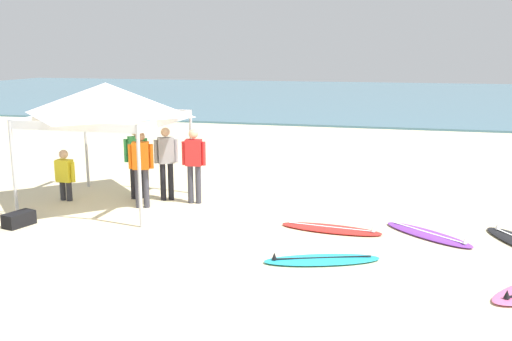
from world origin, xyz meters
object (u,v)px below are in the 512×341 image
at_px(surfboard_red, 332,229).
at_px(person_yellow, 65,173).
at_px(canopy_tent, 106,99).
at_px(person_orange, 141,164).
at_px(surfboard_purple, 428,234).
at_px(gear_bag_near_tent, 19,219).
at_px(surfboard_cyan, 321,260).
at_px(person_green, 136,157).
at_px(person_grey, 166,159).
at_px(person_red, 194,161).

xyz_separation_m(surfboard_red, person_yellow, (-6.29, 0.75, 0.62)).
distance_m(canopy_tent, person_orange, 1.62).
xyz_separation_m(canopy_tent, surfboard_purple, (6.92, -0.60, -2.35)).
bearing_deg(gear_bag_near_tent, person_orange, 46.24).
relative_size(surfboard_purple, surfboard_red, 0.89).
xyz_separation_m(surfboard_cyan, surfboard_red, (-0.05, 1.72, -0.00)).
bearing_deg(person_orange, person_green, 123.24).
height_order(surfboard_purple, person_orange, person_orange).
height_order(person_grey, gear_bag_near_tent, person_grey).
height_order(surfboard_cyan, person_orange, person_orange).
distance_m(person_grey, gear_bag_near_tent, 3.45).
height_order(person_green, person_yellow, person_green).
height_order(surfboard_cyan, person_green, person_green).
relative_size(surfboard_purple, person_green, 1.06).
height_order(person_red, person_orange, same).
bearing_deg(person_grey, canopy_tent, -148.37).
xyz_separation_m(person_orange, gear_bag_near_tent, (-1.80, -1.88, -0.85)).
relative_size(surfboard_red, person_yellow, 1.69).
xyz_separation_m(surfboard_cyan, person_grey, (-4.07, 3.09, 0.95)).
bearing_deg(person_orange, surfboard_cyan, -28.36).
height_order(canopy_tent, gear_bag_near_tent, canopy_tent).
distance_m(canopy_tent, person_grey, 1.89).
bearing_deg(gear_bag_near_tent, person_grey, 51.81).
bearing_deg(person_red, surfboard_cyan, -41.75).
height_order(surfboard_purple, person_yellow, person_yellow).
distance_m(surfboard_purple, person_yellow, 8.16).
relative_size(surfboard_purple, person_grey, 1.06).
distance_m(canopy_tent, surfboard_cyan, 6.16).
bearing_deg(person_red, person_orange, -147.08).
xyz_separation_m(surfboard_red, gear_bag_near_tent, (-6.09, -1.26, 0.10)).
bearing_deg(surfboard_red, surfboard_purple, 3.32).
bearing_deg(person_orange, person_red, 32.92).
height_order(surfboard_cyan, person_yellow, person_yellow).
height_order(surfboard_purple, gear_bag_near_tent, gear_bag_near_tent).
xyz_separation_m(person_green, person_grey, (0.74, 0.04, 0.00)).
bearing_deg(surfboard_cyan, gear_bag_near_tent, 175.67).
xyz_separation_m(surfboard_purple, person_red, (-5.12, 1.16, 0.95)).
height_order(surfboard_cyan, surfboard_red, same).
xyz_separation_m(person_grey, person_yellow, (-2.27, -0.62, -0.33)).
xyz_separation_m(surfboard_cyan, person_green, (-4.80, 3.05, 0.95)).
distance_m(surfboard_cyan, person_yellow, 6.83).
bearing_deg(surfboard_purple, surfboard_red, -176.68).
bearing_deg(person_orange, surfboard_purple, -4.82).
distance_m(surfboard_purple, surfboard_cyan, 2.55).
height_order(surfboard_cyan, person_red, person_red).
xyz_separation_m(canopy_tent, person_yellow, (-1.19, 0.04, -1.73)).
distance_m(canopy_tent, person_red, 2.35).
distance_m(surfboard_cyan, gear_bag_near_tent, 6.15).
distance_m(person_green, gear_bag_near_tent, 3.03).
relative_size(person_green, person_grey, 1.00).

